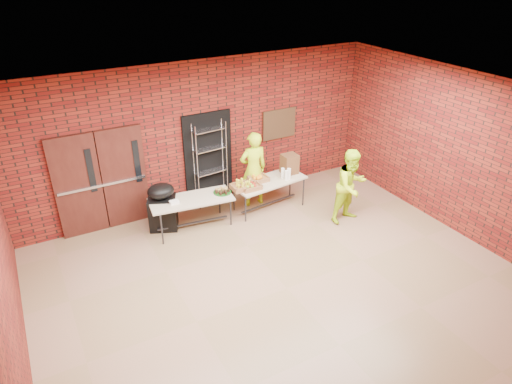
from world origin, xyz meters
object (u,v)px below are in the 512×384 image
wire_rack (211,165)px  covered_grill (162,206)px  volunteer_woman (253,169)px  table_left (191,201)px  volunteer_man (351,186)px  coffee_dispenser (289,164)px  table_right (269,183)px

wire_rack → covered_grill: size_ratio=1.92×
volunteer_woman → table_left: bearing=15.6°
wire_rack → volunteer_man: wire_rack is taller
table_left → volunteer_woman: (1.59, 0.31, 0.23)m
volunteer_woman → volunteer_man: volunteer_woman is taller
coffee_dispenser → volunteer_man: bearing=-64.9°
table_left → volunteer_man: bearing=-15.7°
volunteer_woman → volunteer_man: size_ratio=1.07×
volunteer_man → table_left: bearing=150.9°
covered_grill → volunteer_man: 3.89m
wire_rack → coffee_dispenser: bearing=-27.7°
table_left → coffee_dispenser: bearing=9.3°
covered_grill → volunteer_woman: size_ratio=0.59×
table_right → coffee_dispenser: (0.59, 0.12, 0.28)m
table_left → coffee_dispenser: coffee_dispenser is taller
volunteer_man → volunteer_woman: bearing=126.0°
table_right → coffee_dispenser: coffee_dispenser is taller
table_right → volunteer_woman: volunteer_woman is taller
wire_rack → coffee_dispenser: (1.62, -0.66, -0.07)m
covered_grill → volunteer_woman: bearing=23.7°
table_right → volunteer_man: (1.23, -1.24, 0.18)m
coffee_dispenser → volunteer_man: 1.51m
wire_rack → volunteer_woman: 0.94m
table_left → volunteer_woman: 1.64m
covered_grill → volunteer_woman: 2.14m
wire_rack → covered_grill: 1.44m
table_left → covered_grill: size_ratio=1.72×
table_right → covered_grill: 2.34m
wire_rack → volunteer_man: (2.26, -2.03, -0.17)m
table_left → table_right: 1.80m
wire_rack → table_left: (-0.77, -0.75, -0.34)m
covered_grill → volunteer_man: bearing=-0.6°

